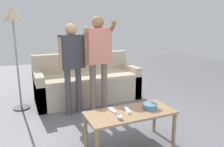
{
  "coord_description": "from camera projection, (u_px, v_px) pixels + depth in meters",
  "views": [
    {
      "loc": [
        -1.26,
        -2.26,
        1.44
      ],
      "look_at": [
        -0.11,
        0.37,
        0.78
      ],
      "focal_mm": 34.52,
      "sensor_mm": 36.0,
      "label": 1
    }
  ],
  "objects": [
    {
      "name": "snack_bowl",
      "position": [
        150.0,
        106.0,
        2.57
      ],
      "size": [
        0.17,
        0.17,
        0.06
      ],
      "primitive_type": "cylinder",
      "color": "teal",
      "rests_on": "coffee_table"
    },
    {
      "name": "couch",
      "position": [
        87.0,
        83.0,
        4.19
      ],
      "size": [
        1.93,
        0.85,
        0.87
      ],
      "color": "#B7A88E",
      "rests_on": "ground"
    },
    {
      "name": "game_remote_wand_far",
      "position": [
        145.0,
        106.0,
        2.64
      ],
      "size": [
        0.09,
        0.15,
        0.03
      ],
      "color": "white",
      "rests_on": "coffee_table"
    },
    {
      "name": "player_center",
      "position": [
        98.0,
        53.0,
        3.43
      ],
      "size": [
        0.47,
        0.31,
        1.56
      ],
      "color": "#756656",
      "rests_on": "ground"
    },
    {
      "name": "game_remote_wand_near",
      "position": [
        128.0,
        110.0,
        2.49
      ],
      "size": [
        0.06,
        0.16,
        0.03
      ],
      "color": "white",
      "rests_on": "coffee_table"
    },
    {
      "name": "game_remote_nunchuk",
      "position": [
        120.0,
        117.0,
        2.29
      ],
      "size": [
        0.06,
        0.09,
        0.05
      ],
      "color": "white",
      "rests_on": "coffee_table"
    },
    {
      "name": "game_remote_wand_spare",
      "position": [
        112.0,
        111.0,
        2.48
      ],
      "size": [
        0.05,
        0.15,
        0.03
      ],
      "color": "white",
      "rests_on": "coffee_table"
    },
    {
      "name": "player_left",
      "position": [
        72.0,
        59.0,
        3.35
      ],
      "size": [
        0.45,
        0.28,
        1.45
      ],
      "color": "#47474C",
      "rests_on": "ground"
    },
    {
      "name": "coffee_table",
      "position": [
        130.0,
        117.0,
        2.5
      ],
      "size": [
        1.03,
        0.46,
        0.45
      ],
      "color": "#997551",
      "rests_on": "ground"
    },
    {
      "name": "floor_lamp",
      "position": [
        13.0,
        21.0,
        3.42
      ],
      "size": [
        0.34,
        0.34,
        1.71
      ],
      "color": "#2D2D33",
      "rests_on": "ground"
    },
    {
      "name": "ground_plane",
      "position": [
        131.0,
        136.0,
        2.83
      ],
      "size": [
        12.0,
        12.0,
        0.0
      ],
      "primitive_type": "plane",
      "color": "slate"
    }
  ]
}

